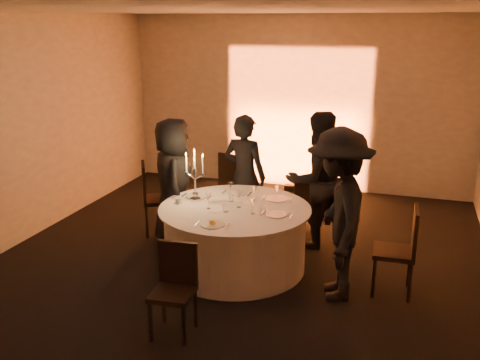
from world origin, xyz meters
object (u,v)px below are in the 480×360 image
(guest_back_right, at_px, (317,180))
(candelabra, at_px, (195,182))
(chair_left, at_px, (153,194))
(chair_front, at_px, (175,283))
(chair_right, at_px, (402,246))
(coffee_cup, at_px, (178,201))
(chair_back_left, at_px, (235,181))
(guest_right, at_px, (338,215))
(banquet_table, at_px, (235,238))
(guest_back_left, at_px, (245,176))
(guest_left, at_px, (173,182))
(chair_back_right, at_px, (306,203))

(guest_back_right, height_order, candelabra, guest_back_right)
(chair_left, height_order, chair_front, chair_left)
(chair_right, xyz_separation_m, chair_front, (-2.03, -1.42, -0.07))
(coffee_cup, bearing_deg, candelabra, 51.02)
(chair_back_left, height_order, guest_right, guest_right)
(banquet_table, bearing_deg, chair_left, 153.66)
(chair_right, height_order, guest_back_left, guest_back_left)
(chair_left, distance_m, chair_back_left, 1.32)
(chair_front, distance_m, guest_back_right, 2.66)
(guest_back_right, distance_m, guest_right, 1.39)
(chair_left, xyz_separation_m, guest_left, (0.41, -0.20, 0.27))
(chair_back_left, relative_size, guest_right, 0.54)
(coffee_cup, bearing_deg, chair_back_left, 85.36)
(chair_back_right, relative_size, guest_back_left, 0.51)
(guest_left, relative_size, guest_right, 0.91)
(guest_left, xyz_separation_m, guest_back_left, (0.82, 0.52, 0.00))
(chair_front, bearing_deg, guest_back_right, 65.96)
(banquet_table, distance_m, candelabra, 0.83)
(chair_back_left, xyz_separation_m, chair_right, (2.47, -1.75, -0.00))
(guest_back_right, xyz_separation_m, coffee_cup, (-1.49, -1.06, -0.10))
(chair_back_right, distance_m, chair_front, 2.79)
(chair_back_left, xyz_separation_m, chair_back_right, (1.18, -0.48, -0.08))
(chair_front, bearing_deg, chair_left, 117.29)
(chair_back_right, xyz_separation_m, guest_right, (0.63, -1.53, 0.45))
(chair_back_left, xyz_separation_m, coffee_cup, (-0.14, -1.76, 0.24))
(guest_left, height_order, guest_back_right, guest_back_right)
(guest_left, xyz_separation_m, candelabra, (0.47, -0.39, 0.15))
(chair_right, bearing_deg, chair_back_left, -127.25)
(guest_right, distance_m, candelabra, 1.85)
(chair_back_right, height_order, guest_right, guest_right)
(coffee_cup, xyz_separation_m, candelabra, (0.15, 0.18, 0.20))
(chair_right, bearing_deg, chair_front, -56.99)
(chair_back_right, relative_size, chair_right, 0.87)
(chair_left, bearing_deg, chair_back_right, -105.06)
(chair_back_left, bearing_deg, candelabra, 106.91)
(candelabra, bearing_deg, banquet_table, -12.25)
(chair_right, bearing_deg, chair_back_right, -136.48)
(chair_left, distance_m, chair_front, 2.56)
(candelabra, bearing_deg, guest_back_right, 33.12)
(guest_left, bearing_deg, chair_right, -127.53)
(chair_left, height_order, chair_right, chair_left)
(chair_back_right, height_order, guest_back_left, guest_back_left)
(chair_right, height_order, chair_front, chair_right)
(guest_left, distance_m, guest_back_left, 0.97)
(chair_left, distance_m, chair_right, 3.44)
(guest_right, bearing_deg, candelabra, -117.72)
(guest_right, bearing_deg, banquet_table, -118.30)
(chair_back_right, xyz_separation_m, guest_back_left, (-0.82, -0.18, 0.37))
(banquet_table, xyz_separation_m, chair_back_left, (-0.56, 1.69, 0.18))
(banquet_table, xyz_separation_m, guest_right, (1.25, -0.31, 0.54))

